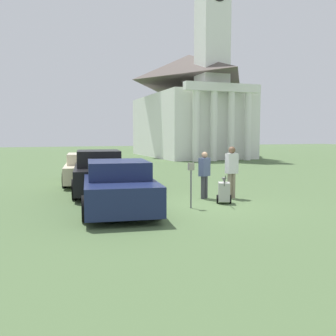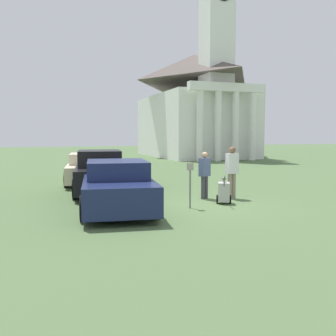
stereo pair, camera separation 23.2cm
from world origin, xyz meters
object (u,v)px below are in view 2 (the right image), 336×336
(parked_car_cream, at_px, (89,169))
(person_supervisor, at_px, (232,169))
(parking_meter, at_px, (190,177))
(parked_car_navy, at_px, (117,186))
(parked_car_black, at_px, (100,173))
(person_worker, at_px, (205,172))
(church, at_px, (195,100))
(equipment_cart, at_px, (224,192))

(parked_car_cream, relative_size, person_supervisor, 2.93)
(parking_meter, bearing_deg, person_supervisor, 28.64)
(parked_car_navy, relative_size, parking_meter, 3.77)
(parked_car_black, relative_size, person_worker, 2.98)
(parked_car_black, relative_size, church, 0.23)
(parked_car_cream, height_order, church, church)
(person_worker, relative_size, church, 0.08)
(parked_car_cream, height_order, parking_meter, parking_meter)
(parked_car_black, xyz_separation_m, equipment_cart, (3.42, -3.67, -0.36))
(parked_car_black, distance_m, parking_meter, 4.54)
(parked_car_navy, bearing_deg, person_supervisor, 13.75)
(parking_meter, height_order, person_worker, person_worker)
(person_supervisor, distance_m, church, 25.46)
(parked_car_black, distance_m, person_supervisor, 5.06)
(parked_car_cream, height_order, person_worker, person_worker)
(parked_car_black, relative_size, person_supervisor, 2.69)
(parked_car_black, relative_size, parked_car_cream, 0.92)
(church, bearing_deg, parked_car_cream, -126.50)
(parking_meter, distance_m, person_supervisor, 2.30)
(parked_car_navy, distance_m, person_worker, 3.31)
(church, bearing_deg, equipment_cart, -111.18)
(parked_car_black, xyz_separation_m, church, (12.81, 20.56, 4.90))
(parked_car_navy, relative_size, parked_car_cream, 0.98)
(person_worker, relative_size, person_supervisor, 0.90)
(person_supervisor, bearing_deg, parked_car_navy, -1.98)
(person_supervisor, relative_size, equipment_cart, 1.82)
(person_supervisor, bearing_deg, person_worker, -26.29)
(person_supervisor, bearing_deg, church, -118.16)
(equipment_cart, bearing_deg, parked_car_black, 158.50)
(person_worker, xyz_separation_m, equipment_cart, (0.20, -1.05, -0.54))
(parked_car_cream, bearing_deg, parked_car_navy, -82.13)
(equipment_cart, bearing_deg, person_supervisor, 72.53)
(person_worker, height_order, equipment_cart, person_worker)
(parked_car_navy, distance_m, person_supervisor, 4.16)
(parked_car_black, height_order, parking_meter, parked_car_black)
(parked_car_cream, relative_size, parking_meter, 3.86)
(parked_car_navy, relative_size, person_worker, 3.19)
(parked_car_navy, height_order, equipment_cart, parked_car_navy)
(person_worker, xyz_separation_m, person_supervisor, (0.90, -0.30, 0.12))
(person_worker, height_order, church, church)
(parked_car_cream, xyz_separation_m, person_worker, (3.22, -5.87, 0.28))
(parking_meter, distance_m, person_worker, 1.80)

